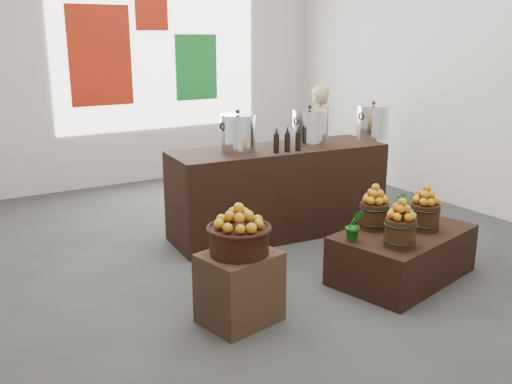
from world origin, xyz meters
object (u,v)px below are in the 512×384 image
stock_pot_left (238,134)px  shopper (317,138)px  stock_pot_right (372,123)px  wicker_basket (239,241)px  counter (278,191)px  crate (240,287)px  display_table (402,254)px  stock_pot_center (309,128)px

stock_pot_left → shopper: shopper is taller
stock_pot_right → wicker_basket: bearing=-151.4°
counter → shopper: 2.07m
stock_pot_left → stock_pot_right: (1.75, -0.16, 0.00)m
crate → counter: counter is taller
display_table → stock_pot_center: size_ratio=3.51×
stock_pot_center → shopper: shopper is taller
wicker_basket → display_table: wicker_basket is taller
stock_pot_center → stock_pot_right: 0.88m
crate → shopper: 4.19m
crate → display_table: bearing=-2.0°
counter → stock_pot_left: size_ratio=6.47×
wicker_basket → stock_pot_left: bearing=60.3°
wicker_basket → stock_pot_center: bearing=40.5°
stock_pot_right → shopper: size_ratio=0.25×
wicker_basket → counter: counter is taller
crate → shopper: (2.98, 2.91, 0.47)m
display_table → counter: counter is taller
wicker_basket → shopper: bearing=44.3°
counter → stock_pot_center: (0.38, -0.03, 0.68)m
stock_pot_left → display_table: bearing=-65.1°
stock_pot_right → shopper: shopper is taller
counter → stock_pot_right: 1.44m
wicker_basket → stock_pot_center: stock_pot_center is taller
crate → display_table: crate is taller
wicker_basket → stock_pot_center: (1.80, 1.54, 0.51)m
crate → stock_pot_left: bearing=60.3°
display_table → stock_pot_center: (0.10, 1.60, 0.95)m
stock_pot_center → stock_pot_right: (0.88, -0.08, 0.00)m
counter → stock_pot_right: (1.26, -0.11, 0.68)m
crate → counter: size_ratio=0.23×
crate → wicker_basket: 0.39m
stock_pot_left → stock_pot_right: bearing=-5.1°
display_table → stock_pot_right: 2.04m
stock_pot_right → stock_pot_center: bearing=174.9°
wicker_basket → shopper: 4.16m
wicker_basket → crate: bearing=0.0°
display_table → shopper: (1.28, 2.97, 0.52)m
stock_pot_right → stock_pot_left: bearing=174.9°
stock_pot_left → counter: bearing=-5.1°
display_table → stock_pot_right: size_ratio=3.51×
wicker_basket → stock_pot_right: bearing=28.6°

